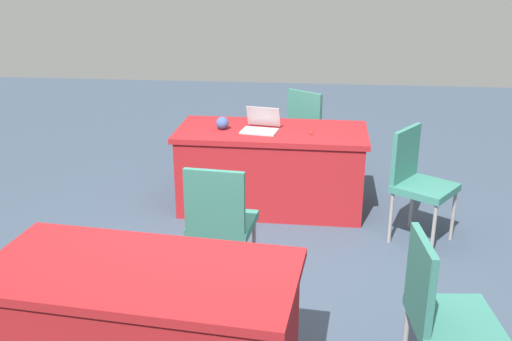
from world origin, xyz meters
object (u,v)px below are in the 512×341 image
object	(u,v)px
chair_tucked_left	(311,127)
table_mid_left	(144,331)
laptop_silver	(261,127)
chair_aisle	(418,178)
chair_by_pillar	(441,309)
yarn_ball	(222,123)
chair_tucked_right	(220,219)
scissors_red	(311,132)
table_foreground	(271,168)

from	to	relation	value
chair_tucked_left	table_mid_left	bearing A→B (deg)	-68.56
table_mid_left	laptop_silver	distance (m)	2.64
chair_aisle	chair_by_pillar	world-z (taller)	chair_aisle
laptop_silver	chair_by_pillar	bearing A→B (deg)	125.62
yarn_ball	chair_by_pillar	bearing A→B (deg)	122.31
table_mid_left	yarn_ball	bearing A→B (deg)	-90.74
chair_by_pillar	laptop_silver	bearing A→B (deg)	-159.20
table_mid_left	chair_by_pillar	distance (m)	1.59
chair_tucked_right	chair_tucked_left	bearing A→B (deg)	81.33
yarn_ball	scissors_red	size ratio (longest dim) A/B	0.66
chair_by_pillar	yarn_ball	distance (m)	2.91
chair_tucked_right	scissors_red	size ratio (longest dim) A/B	5.36
scissors_red	chair_aisle	bearing A→B (deg)	61.95
table_foreground	chair_tucked_right	xyz separation A→B (m)	(0.25, 1.52, 0.17)
table_mid_left	scissors_red	bearing A→B (deg)	-108.36
table_foreground	chair_aisle	bearing A→B (deg)	155.96
chair_tucked_left	chair_aisle	distance (m)	1.65
chair_by_pillar	chair_aisle	bearing A→B (deg)	169.68
chair_by_pillar	table_mid_left	bearing A→B (deg)	-90.30
scissors_red	table_foreground	bearing A→B (deg)	-94.14
chair_by_pillar	yarn_ball	bearing A→B (deg)	-152.94
yarn_ball	scissors_red	bearing A→B (deg)	179.70
chair_tucked_right	laptop_silver	size ratio (longest dim) A/B	2.67
table_foreground	table_mid_left	distance (m)	2.67
table_mid_left	chair_by_pillar	bearing A→B (deg)	-175.05
table_mid_left	scissors_red	xyz separation A→B (m)	(-0.86, -2.58, 0.39)
chair_by_pillar	yarn_ball	xyz separation A→B (m)	(1.55, -2.45, 0.29)
table_foreground	yarn_ball	world-z (taller)	yarn_ball
chair_by_pillar	chair_tucked_right	bearing A→B (deg)	-131.13
chair_tucked_left	yarn_ball	world-z (taller)	chair_tucked_left
chair_tucked_left	chair_by_pillar	size ratio (longest dim) A/B	1.03
chair_tucked_right	yarn_ball	distance (m)	1.52
chair_aisle	chair_by_pillar	size ratio (longest dim) A/B	1.02
chair_tucked_right	chair_aisle	size ratio (longest dim) A/B	1.00
chair_tucked_right	yarn_ball	xyz separation A→B (m)	(0.21, -1.48, 0.28)
table_mid_left	laptop_silver	world-z (taller)	laptop_silver
chair_aisle	scissors_red	size ratio (longest dim) A/B	5.36
laptop_silver	yarn_ball	bearing A→B (deg)	7.82
table_mid_left	yarn_ball	size ratio (longest dim) A/B	14.60
chair_tucked_right	laptop_silver	xyz separation A→B (m)	(-0.15, -1.47, 0.26)
table_foreground	chair_tucked_right	distance (m)	1.54
table_foreground	chair_tucked_left	bearing A→B (deg)	-113.75
chair_aisle	laptop_silver	world-z (taller)	laptop_silver
yarn_ball	scissors_red	world-z (taller)	yarn_ball
table_foreground	chair_aisle	size ratio (longest dim) A/B	1.84
table_foreground	chair_tucked_left	xyz separation A→B (m)	(-0.36, -0.82, 0.18)
table_mid_left	chair_by_pillar	size ratio (longest dim) A/B	1.82
chair_by_pillar	chair_tucked_left	bearing A→B (deg)	-172.74
chair_by_pillar	scissors_red	bearing A→B (deg)	-168.74
chair_aisle	yarn_ball	distance (m)	1.82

